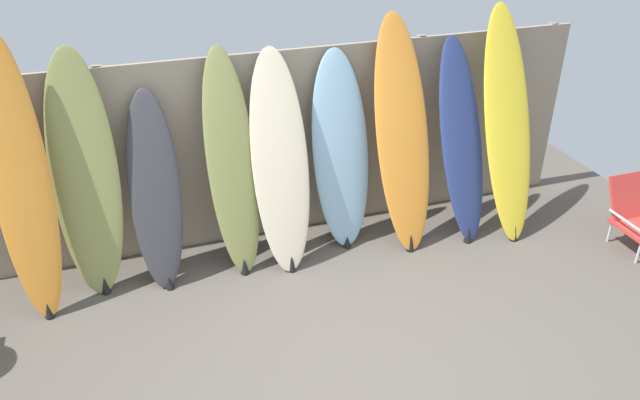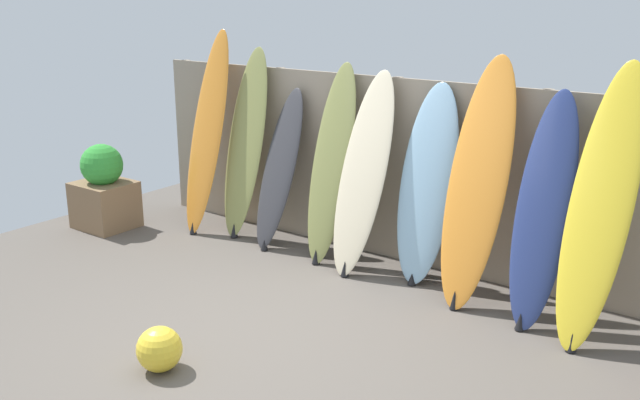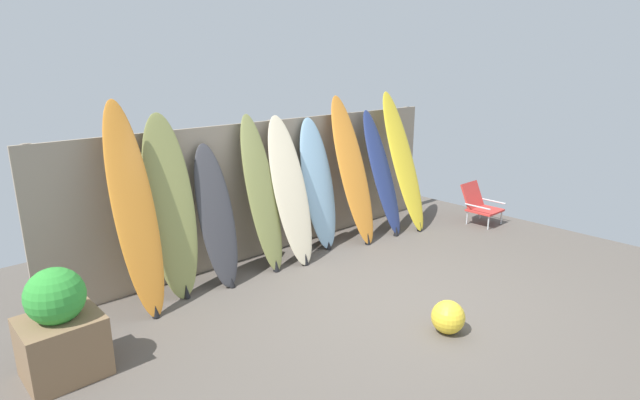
% 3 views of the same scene
% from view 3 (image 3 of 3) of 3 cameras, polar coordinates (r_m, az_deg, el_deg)
% --- Properties ---
extents(ground, '(7.68, 7.68, 0.00)m').
position_cam_3_polar(ground, '(5.75, 7.51, -10.85)').
color(ground, '#5B544C').
extents(fence_back, '(6.08, 0.11, 1.80)m').
position_cam_3_polar(fence_back, '(6.81, -5.27, 1.52)').
color(fence_back, gray).
rests_on(fence_back, ground).
extents(surfboard_orange_0, '(0.43, 0.68, 2.20)m').
position_cam_3_polar(surfboard_orange_0, '(5.38, -20.45, -1.18)').
color(surfboard_orange_0, orange).
rests_on(surfboard_orange_0, ground).
extents(surfboard_olive_1, '(0.60, 0.59, 2.02)m').
position_cam_3_polar(surfboard_olive_1, '(5.68, -16.70, -0.89)').
color(surfboard_olive_1, olive).
rests_on(surfboard_olive_1, ground).
extents(surfboard_charcoal_2, '(0.50, 0.67, 1.64)m').
position_cam_3_polar(surfboard_charcoal_2, '(5.91, -11.77, -1.80)').
color(surfboard_charcoal_2, '#38383D').
rests_on(surfboard_charcoal_2, ground).
extents(surfboard_olive_3, '(0.44, 0.62, 1.93)m').
position_cam_3_polar(surfboard_olive_3, '(6.22, -6.65, 0.64)').
color(surfboard_olive_3, olive).
rests_on(surfboard_olive_3, ground).
extents(surfboard_cream_4, '(0.53, 0.71, 1.89)m').
position_cam_3_polar(surfboard_cream_4, '(6.42, -3.39, 0.98)').
color(surfboard_cream_4, beige).
rests_on(surfboard_cream_4, ground).
extents(surfboard_skyblue_5, '(0.54, 0.53, 1.82)m').
position_cam_3_polar(surfboard_skyblue_5, '(6.91, -0.20, 1.81)').
color(surfboard_skyblue_5, '#8CB7D6').
rests_on(surfboard_skyblue_5, ground).
extents(surfboard_orange_6, '(0.54, 0.78, 2.09)m').
position_cam_3_polar(surfboard_orange_6, '(7.16, 3.76, 3.32)').
color(surfboard_orange_6, orange).
rests_on(surfboard_orange_6, ground).
extents(surfboard_navy_7, '(0.50, 0.79, 1.85)m').
position_cam_3_polar(surfboard_navy_7, '(7.58, 7.09, 3.05)').
color(surfboard_navy_7, navy).
rests_on(surfboard_navy_7, ground).
extents(surfboard_yellow_8, '(0.49, 0.91, 2.11)m').
position_cam_3_polar(surfboard_yellow_8, '(7.86, 9.50, 4.33)').
color(surfboard_yellow_8, yellow).
rests_on(surfboard_yellow_8, ground).
extents(beach_chair, '(0.50, 0.57, 0.64)m').
position_cam_3_polar(beach_chair, '(8.47, 17.73, -0.38)').
color(beach_chair, silver).
rests_on(beach_chair, ground).
extents(planter_box, '(0.62, 0.56, 0.96)m').
position_cam_3_polar(planter_box, '(4.73, -27.56, -12.89)').
color(planter_box, '#846647').
rests_on(planter_box, ground).
extents(beach_ball, '(0.33, 0.33, 0.33)m').
position_cam_3_polar(beach_ball, '(5.10, 14.42, -12.83)').
color(beach_ball, yellow).
rests_on(beach_ball, ground).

